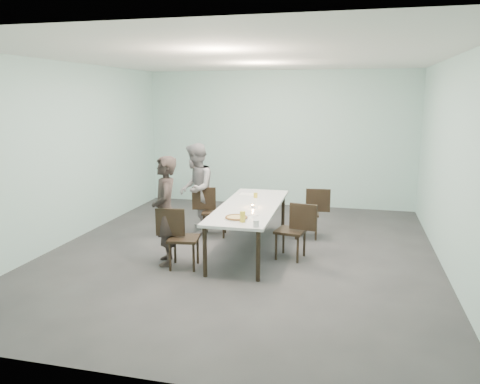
% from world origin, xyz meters
% --- Properties ---
extents(ground, '(7.00, 7.00, 0.00)m').
position_xyz_m(ground, '(0.00, 0.00, 0.00)').
color(ground, '#333335').
rests_on(ground, ground).
extents(room_shell, '(6.02, 7.02, 3.01)m').
position_xyz_m(room_shell, '(0.00, 0.00, 2.03)').
color(room_shell, '#ABD7D1').
rests_on(room_shell, ground).
extents(table, '(0.94, 2.61, 0.75)m').
position_xyz_m(table, '(0.11, 0.13, 0.69)').
color(table, white).
rests_on(table, ground).
extents(chair_near_left, '(0.64, 0.48, 0.87)m').
position_xyz_m(chair_near_left, '(-0.73, -0.83, 0.50)').
color(chair_near_left, black).
rests_on(chair_near_left, ground).
extents(chair_far_left, '(0.64, 0.49, 0.87)m').
position_xyz_m(chair_far_left, '(-0.76, 0.80, 0.50)').
color(chair_far_left, black).
rests_on(chair_far_left, ground).
extents(chair_near_right, '(0.64, 0.49, 0.87)m').
position_xyz_m(chair_near_right, '(0.87, -0.07, 0.50)').
color(chair_near_right, black).
rests_on(chair_near_right, ground).
extents(chair_far_right, '(0.63, 0.46, 0.87)m').
position_xyz_m(chair_far_right, '(0.99, 1.11, 0.50)').
color(chair_far_right, black).
rests_on(chair_far_right, ground).
extents(diner_near, '(0.58, 0.69, 1.60)m').
position_xyz_m(diner_near, '(-0.96, -0.72, 0.80)').
color(diner_near, black).
rests_on(diner_near, ground).
extents(diner_far, '(0.77, 0.90, 1.63)m').
position_xyz_m(diner_far, '(-1.04, 0.86, 0.81)').
color(diner_far, gray).
rests_on(diner_far, ground).
extents(pizza, '(0.34, 0.34, 0.04)m').
position_xyz_m(pizza, '(0.11, -0.73, 0.77)').
color(pizza, white).
rests_on(pizza, table).
extents(side_plate, '(0.18, 0.18, 0.01)m').
position_xyz_m(side_plate, '(0.29, -0.45, 0.76)').
color(side_plate, white).
rests_on(side_plate, table).
extents(beer_glass, '(0.08, 0.08, 0.15)m').
position_xyz_m(beer_glass, '(0.23, -0.87, 0.82)').
color(beer_glass, gold).
rests_on(beer_glass, table).
extents(water_tumbler, '(0.08, 0.08, 0.09)m').
position_xyz_m(water_tumbler, '(0.46, -1.07, 0.80)').
color(water_tumbler, silver).
rests_on(water_tumbler, table).
extents(tealight, '(0.06, 0.06, 0.05)m').
position_xyz_m(tealight, '(0.19, -0.01, 0.77)').
color(tealight, silver).
rests_on(tealight, table).
extents(amber_tumbler, '(0.07, 0.07, 0.08)m').
position_xyz_m(amber_tumbler, '(0.08, 0.72, 0.79)').
color(amber_tumbler, gold).
rests_on(amber_tumbler, table).
extents(menu, '(0.30, 0.22, 0.01)m').
position_xyz_m(menu, '(-0.10, 0.94, 0.75)').
color(menu, silver).
rests_on(menu, table).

